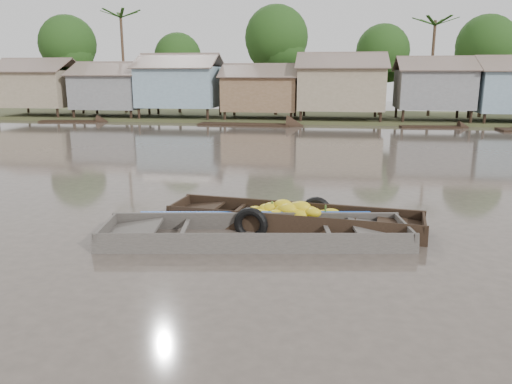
# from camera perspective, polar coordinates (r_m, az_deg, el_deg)

# --- Properties ---
(ground) EXTENTS (120.00, 120.00, 0.00)m
(ground) POSITION_cam_1_polar(r_m,az_deg,el_deg) (11.76, -0.67, -5.53)
(ground) COLOR #473E37
(ground) RESTS_ON ground
(riverbank) EXTENTS (120.00, 12.47, 10.22)m
(riverbank) POSITION_cam_1_polar(r_m,az_deg,el_deg) (42.87, 10.34, 12.26)
(riverbank) COLOR #384723
(riverbank) RESTS_ON ground
(banana_boat) EXTENTS (6.61, 2.36, 0.91)m
(banana_boat) POSITION_cam_1_polar(r_m,az_deg,el_deg) (12.81, 3.95, -3.00)
(banana_boat) COLOR black
(banana_boat) RESTS_ON ground
(viewer_boat) EXTENTS (7.31, 2.89, 0.57)m
(viewer_boat) POSITION_cam_1_polar(r_m,az_deg,el_deg) (11.75, 0.03, -5.28)
(viewer_boat) COLOR #3A3531
(viewer_boat) RESTS_ON ground
(distant_boats) EXTENTS (43.53, 3.41, 1.38)m
(distant_boats) POSITION_cam_1_polar(r_m,az_deg,el_deg) (37.85, 24.43, 6.84)
(distant_boats) COLOR black
(distant_boats) RESTS_ON ground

